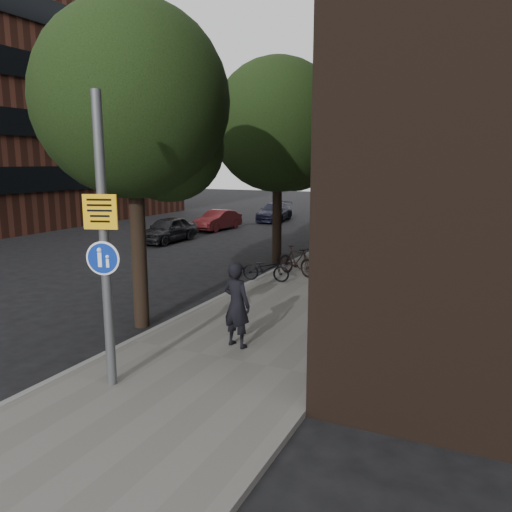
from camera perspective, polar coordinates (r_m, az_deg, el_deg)
The scene contains 15 objects.
ground at distance 7.92m, azimuth -18.22°, elevation -19.73°, with size 120.00×120.00×0.00m, color black.
sidewalk at distance 16.04m, azimuth 7.65°, elevation -3.40°, with size 4.50×60.00×0.12m, color #605D59.
curb_edge at distance 16.82m, azimuth 0.31°, elevation -2.63°, with size 0.15×60.00×0.13m, color slate.
street_tree_near at distance 12.09m, azimuth -13.21°, elevation 15.96°, with size 4.40×4.40×7.50m.
street_tree_mid at distance 19.50m, azimuth 2.86°, elevation 14.13°, with size 5.00×5.00×7.80m.
street_tree_far at distance 28.02m, azimuth 10.03°, elevation 12.94°, with size 5.00×5.00×7.80m.
signpost at distance 8.66m, azimuth -16.94°, elevation 1.45°, with size 0.55×0.21×4.95m.
pedestrian at distance 10.41m, azimuth -2.22°, elevation -5.58°, with size 0.66×0.43×1.81m, color black.
parked_bike_facade_near at distance 12.84m, azimuth 11.40°, elevation -4.63°, with size 0.63×1.81×0.95m, color black.
parked_bike_facade_far at distance 17.73m, azimuth 13.43°, elevation -0.51°, with size 0.44×1.55×0.93m, color black.
parked_bike_curb_near at distance 16.21m, azimuth 1.13°, elevation -1.45°, with size 0.54×1.56×0.82m, color black.
parked_bike_curb_far at distance 17.08m, azimuth 4.68°, elevation -0.54°, with size 0.47×1.68×1.01m, color black.
parked_car_near at distance 25.26m, azimuth -10.05°, elevation 3.00°, with size 1.48×3.69×1.26m, color black.
parked_car_mid at distance 29.45m, azimuth -4.39°, elevation 4.11°, with size 1.23×3.51×1.16m, color maroon.
parked_car_far at distance 33.88m, azimuth 2.15°, elevation 5.05°, with size 1.71×4.21×1.22m, color black.
Camera 1 is at (4.85, -4.87, 3.94)m, focal length 35.00 mm.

